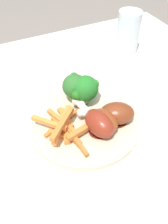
{
  "coord_description": "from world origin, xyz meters",
  "views": [
    {
      "loc": [
        0.18,
        0.33,
        1.15
      ],
      "look_at": [
        0.03,
        0.0,
        0.78
      ],
      "focal_mm": 37.76,
      "sensor_mm": 36.0,
      "label": 1
    }
  ],
  "objects_px": {
    "water_glass": "(128,33)",
    "dining_table": "(92,147)",
    "dinner_plate": "(84,120)",
    "broccoli_floret_back": "(76,86)",
    "chicken_drumstick_far": "(101,121)",
    "broccoli_floret_front": "(79,90)",
    "chicken_drumstick_near": "(98,122)",
    "chicken_drumstick_extra": "(115,113)",
    "broccoli_floret_middle": "(84,88)",
    "carrot_fries_pile": "(65,126)"
  },
  "relations": [
    {
      "from": "water_glass",
      "to": "dining_table",
      "type": "bearing_deg",
      "value": 43.38
    },
    {
      "from": "dinner_plate",
      "to": "broccoli_floret_back",
      "type": "height_order",
      "value": "broccoli_floret_back"
    },
    {
      "from": "dining_table",
      "to": "broccoli_floret_back",
      "type": "relative_size",
      "value": 12.76
    },
    {
      "from": "dinner_plate",
      "to": "chicken_drumstick_far",
      "type": "xyz_separation_m",
      "value": [
        -0.02,
        0.04,
        0.03
      ]
    },
    {
      "from": "broccoli_floret_front",
      "to": "chicken_drumstick_near",
      "type": "distance_m",
      "value": 0.1
    },
    {
      "from": "dining_table",
      "to": "chicken_drumstick_extra",
      "type": "xyz_separation_m",
      "value": [
        -0.03,
        0.04,
        0.15
      ]
    },
    {
      "from": "chicken_drumstick_far",
      "to": "dining_table",
      "type": "bearing_deg",
      "value": -98.28
    },
    {
      "from": "chicken_drumstick_extra",
      "to": "water_glass",
      "type": "xyz_separation_m",
      "value": [
        -0.19,
        -0.25,
        0.03
      ]
    },
    {
      "from": "chicken_drumstick_near",
      "to": "water_glass",
      "type": "distance_m",
      "value": 0.35
    },
    {
      "from": "broccoli_floret_front",
      "to": "broccoli_floret_back",
      "type": "xyz_separation_m",
      "value": [
        0.0,
        -0.01,
        0.0
      ]
    },
    {
      "from": "dining_table",
      "to": "chicken_drumstick_near",
      "type": "height_order",
      "value": "chicken_drumstick_near"
    },
    {
      "from": "dinner_plate",
      "to": "broccoli_floret_middle",
      "type": "bearing_deg",
      "value": -116.02
    },
    {
      "from": "dining_table",
      "to": "broccoli_floret_front",
      "type": "height_order",
      "value": "broccoli_floret_front"
    },
    {
      "from": "broccoli_floret_front",
      "to": "dinner_plate",
      "type": "bearing_deg",
      "value": 76.44
    },
    {
      "from": "dining_table",
      "to": "broccoli_floret_back",
      "type": "distance_m",
      "value": 0.18
    },
    {
      "from": "dining_table",
      "to": "dinner_plate",
      "type": "relative_size",
      "value": 3.63
    },
    {
      "from": "dinner_plate",
      "to": "carrot_fries_pile",
      "type": "bearing_deg",
      "value": 15.89
    },
    {
      "from": "dining_table",
      "to": "broccoli_floret_front",
      "type": "distance_m",
      "value": 0.18
    },
    {
      "from": "water_glass",
      "to": "chicken_drumstick_near",
      "type": "bearing_deg",
      "value": 47.04
    },
    {
      "from": "dinner_plate",
      "to": "broccoli_floret_middle",
      "type": "height_order",
      "value": "broccoli_floret_middle"
    },
    {
      "from": "broccoli_floret_back",
      "to": "water_glass",
      "type": "distance_m",
      "value": 0.28
    },
    {
      "from": "broccoli_floret_front",
      "to": "carrot_fries_pile",
      "type": "distance_m",
      "value": 0.1
    },
    {
      "from": "chicken_drumstick_far",
      "to": "carrot_fries_pile",
      "type": "bearing_deg",
      "value": -19.78
    },
    {
      "from": "broccoli_floret_middle",
      "to": "chicken_drumstick_far",
      "type": "relative_size",
      "value": 0.65
    },
    {
      "from": "dining_table",
      "to": "water_glass",
      "type": "relative_size",
      "value": 7.24
    },
    {
      "from": "broccoli_floret_front",
      "to": "broccoli_floret_middle",
      "type": "height_order",
      "value": "broccoli_floret_middle"
    },
    {
      "from": "dining_table",
      "to": "water_glass",
      "type": "height_order",
      "value": "water_glass"
    },
    {
      "from": "carrot_fries_pile",
      "to": "broccoli_floret_middle",
      "type": "bearing_deg",
      "value": -140.74
    },
    {
      "from": "broccoli_floret_middle",
      "to": "chicken_drumstick_extra",
      "type": "xyz_separation_m",
      "value": [
        -0.04,
        0.08,
        -0.02
      ]
    },
    {
      "from": "broccoli_floret_middle",
      "to": "chicken_drumstick_near",
      "type": "xyz_separation_m",
      "value": [
        0.01,
        0.09,
        -0.02
      ]
    },
    {
      "from": "chicken_drumstick_far",
      "to": "broccoli_floret_middle",
      "type": "bearing_deg",
      "value": -92.17
    },
    {
      "from": "dining_table",
      "to": "chicken_drumstick_near",
      "type": "bearing_deg",
      "value": 72.3
    },
    {
      "from": "chicken_drumstick_far",
      "to": "water_glass",
      "type": "relative_size",
      "value": 0.89
    },
    {
      "from": "broccoli_floret_middle",
      "to": "water_glass",
      "type": "xyz_separation_m",
      "value": [
        -0.23,
        -0.17,
        0.01
      ]
    },
    {
      "from": "water_glass",
      "to": "chicken_drumstick_far",
      "type": "bearing_deg",
      "value": 47.69
    },
    {
      "from": "chicken_drumstick_near",
      "to": "chicken_drumstick_extra",
      "type": "distance_m",
      "value": 0.05
    },
    {
      "from": "broccoli_floret_front",
      "to": "chicken_drumstick_near",
      "type": "height_order",
      "value": "broccoli_floret_front"
    },
    {
      "from": "broccoli_floret_back",
      "to": "water_glass",
      "type": "relative_size",
      "value": 0.57
    },
    {
      "from": "broccoli_floret_middle",
      "to": "chicken_drumstick_extra",
      "type": "height_order",
      "value": "broccoli_floret_middle"
    },
    {
      "from": "dining_table",
      "to": "broccoli_floret_front",
      "type": "bearing_deg",
      "value": -76.38
    },
    {
      "from": "broccoli_floret_middle",
      "to": "chicken_drumstick_extra",
      "type": "bearing_deg",
      "value": 113.74
    },
    {
      "from": "broccoli_floret_middle",
      "to": "carrot_fries_pile",
      "type": "height_order",
      "value": "broccoli_floret_middle"
    },
    {
      "from": "chicken_drumstick_far",
      "to": "water_glass",
      "type": "distance_m",
      "value": 0.34
    },
    {
      "from": "dinner_plate",
      "to": "broccoli_floret_middle",
      "type": "relative_size",
      "value": 3.47
    },
    {
      "from": "dinner_plate",
      "to": "broccoli_floret_middle",
      "type": "xyz_separation_m",
      "value": [
        -0.02,
        -0.05,
        0.05
      ]
    },
    {
      "from": "broccoli_floret_back",
      "to": "broccoli_floret_middle",
      "type": "bearing_deg",
      "value": 124.26
    },
    {
      "from": "dinner_plate",
      "to": "broccoli_floret_front",
      "type": "bearing_deg",
      "value": -103.56
    },
    {
      "from": "broccoli_floret_middle",
      "to": "dinner_plate",
      "type": "bearing_deg",
      "value": 63.98
    },
    {
      "from": "chicken_drumstick_far",
      "to": "water_glass",
      "type": "xyz_separation_m",
      "value": [
        -0.23,
        -0.25,
        0.03
      ]
    },
    {
      "from": "carrot_fries_pile",
      "to": "broccoli_floret_back",
      "type": "bearing_deg",
      "value": -127.77
    }
  ]
}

